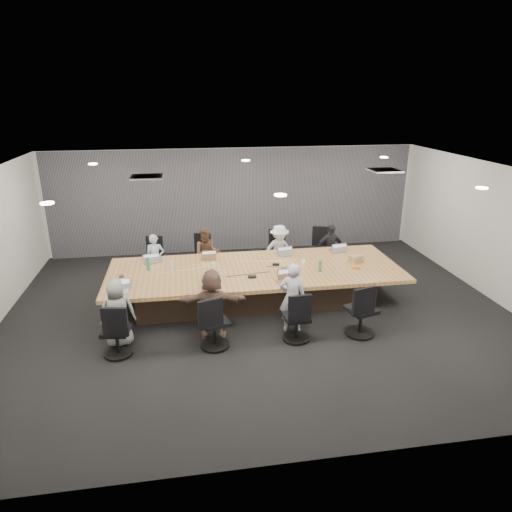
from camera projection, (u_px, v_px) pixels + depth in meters
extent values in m
cube|color=black|center=(259.00, 311.00, 9.20)|extent=(10.00, 8.00, 0.00)
cube|color=white|center=(260.00, 173.00, 8.25)|extent=(10.00, 8.00, 0.00)
cube|color=beige|center=(235.00, 200.00, 12.44)|extent=(10.00, 0.00, 2.80)
cube|color=beige|center=(321.00, 360.00, 5.01)|extent=(10.00, 0.00, 2.80)
cube|color=beige|center=(496.00, 234.00, 9.49)|extent=(0.00, 8.00, 2.80)
cube|color=#5C5B63|center=(235.00, 201.00, 12.37)|extent=(9.80, 0.04, 2.80)
cube|color=#3C2C20|center=(255.00, 287.00, 9.56)|extent=(4.80, 1.40, 0.66)
cube|color=tan|center=(255.00, 270.00, 9.43)|extent=(6.00, 2.20, 0.08)
imported|color=#A6BADA|center=(155.00, 259.00, 10.41)|extent=(0.43, 0.29, 1.16)
cube|color=#B2B2B7|center=(154.00, 260.00, 9.84)|extent=(0.39, 0.30, 0.02)
imported|color=brown|center=(207.00, 254.00, 10.57)|extent=(0.63, 0.50, 1.28)
cube|color=#8C6647|center=(209.00, 257.00, 10.02)|extent=(0.33, 0.23, 0.02)
imported|color=silver|center=(279.00, 251.00, 10.83)|extent=(0.86, 0.57, 1.25)
cube|color=#B2B2B7|center=(284.00, 253.00, 10.28)|extent=(0.38, 0.28, 0.02)
imported|color=#232429|center=(330.00, 249.00, 11.03)|extent=(0.73, 0.34, 1.21)
cube|color=#B2B2B7|center=(338.00, 250.00, 10.47)|extent=(0.38, 0.29, 0.02)
imported|color=gray|center=(118.00, 313.00, 7.81)|extent=(0.65, 0.47, 1.22)
cube|color=#B2B2B7|center=(121.00, 292.00, 8.27)|extent=(0.32, 0.26, 0.02)
imported|color=brown|center=(212.00, 304.00, 8.04)|extent=(1.23, 0.50, 1.30)
cube|color=#B2B2B7|center=(210.00, 286.00, 8.52)|extent=(0.40, 0.32, 0.02)
imported|color=#ADB3C4|center=(292.00, 298.00, 8.26)|extent=(0.54, 0.42, 1.33)
cube|color=#8C6647|center=(286.00, 282.00, 8.74)|extent=(0.38, 0.29, 0.02)
cylinder|color=#38794C|center=(148.00, 264.00, 9.29)|extent=(0.08, 0.08, 0.27)
cylinder|color=#38794C|center=(320.00, 266.00, 9.23)|extent=(0.07, 0.07, 0.22)
cylinder|color=silver|center=(172.00, 266.00, 9.23)|extent=(0.07, 0.07, 0.21)
cylinder|color=white|center=(213.00, 265.00, 9.46)|extent=(0.11, 0.11, 0.10)
cylinder|color=white|center=(303.00, 262.00, 9.64)|extent=(0.08, 0.08, 0.09)
cylinder|color=brown|center=(122.00, 278.00, 8.80)|extent=(0.12, 0.12, 0.12)
cube|color=black|center=(252.00, 277.00, 8.96)|extent=(0.17, 0.11, 0.03)
cube|color=black|center=(276.00, 264.00, 9.60)|extent=(0.16, 0.12, 0.03)
cube|color=black|center=(281.00, 273.00, 9.09)|extent=(0.15, 0.09, 0.06)
cube|color=#9B845F|center=(356.00, 259.00, 9.76)|extent=(0.30, 0.23, 0.14)
cube|color=orange|center=(356.00, 267.00, 9.44)|extent=(0.21, 0.17, 0.04)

